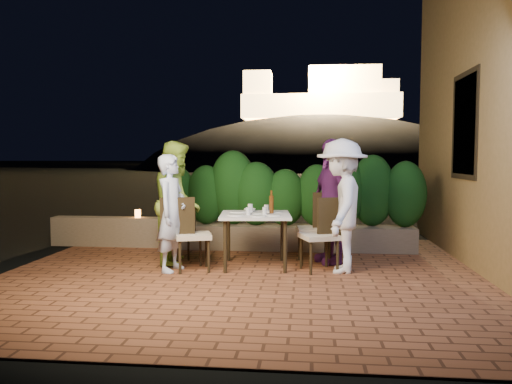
# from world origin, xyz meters

# --- Properties ---
(ground) EXTENTS (400.00, 400.00, 0.00)m
(ground) POSITION_xyz_m (0.00, 0.00, -0.02)
(ground) COLOR black
(ground) RESTS_ON ground
(terrace_floor) EXTENTS (7.00, 6.00, 0.15)m
(terrace_floor) POSITION_xyz_m (0.00, 0.50, -0.07)
(terrace_floor) COLOR brown
(terrace_floor) RESTS_ON ground
(building_wall) EXTENTS (1.60, 5.00, 5.00)m
(building_wall) POSITION_xyz_m (3.60, 2.00, 2.50)
(building_wall) COLOR olive
(building_wall) RESTS_ON ground
(window_pane) EXTENTS (0.08, 1.00, 1.40)m
(window_pane) POSITION_xyz_m (2.82, 1.50, 2.00)
(window_pane) COLOR black
(window_pane) RESTS_ON building_wall
(window_frame) EXTENTS (0.06, 1.15, 1.55)m
(window_frame) POSITION_xyz_m (2.81, 1.50, 2.00)
(window_frame) COLOR black
(window_frame) RESTS_ON building_wall
(planter) EXTENTS (4.20, 0.55, 0.40)m
(planter) POSITION_xyz_m (0.20, 2.30, 0.20)
(planter) COLOR #76644B
(planter) RESTS_ON ground
(hedge) EXTENTS (4.00, 0.70, 1.10)m
(hedge) POSITION_xyz_m (0.20, 2.30, 0.95)
(hedge) COLOR #11390F
(hedge) RESTS_ON planter
(parapet) EXTENTS (2.20, 0.30, 0.50)m
(parapet) POSITION_xyz_m (-2.80, 2.30, 0.25)
(parapet) COLOR #76644B
(parapet) RESTS_ON ground
(hill) EXTENTS (52.00, 40.00, 22.00)m
(hill) POSITION_xyz_m (2.00, 60.00, -4.00)
(hill) COLOR black
(hill) RESTS_ON ground
(fortress) EXTENTS (26.00, 8.00, 8.00)m
(fortress) POSITION_xyz_m (2.00, 60.00, 10.50)
(fortress) COLOR #FFCC7A
(fortress) RESTS_ON hill
(dining_table) EXTENTS (1.06, 1.06, 0.75)m
(dining_table) POSITION_xyz_m (-0.19, 0.91, 0.38)
(dining_table) COLOR white
(dining_table) RESTS_ON ground
(plate_nw) EXTENTS (0.24, 0.24, 0.01)m
(plate_nw) POSITION_xyz_m (-0.43, 0.68, 0.76)
(plate_nw) COLOR white
(plate_nw) RESTS_ON dining_table
(plate_sw) EXTENTS (0.24, 0.24, 0.01)m
(plate_sw) POSITION_xyz_m (-0.46, 1.07, 0.76)
(plate_sw) COLOR white
(plate_sw) RESTS_ON dining_table
(plate_ne) EXTENTS (0.19, 0.19, 0.01)m
(plate_ne) POSITION_xyz_m (0.08, 0.72, 0.76)
(plate_ne) COLOR white
(plate_ne) RESTS_ON dining_table
(plate_se) EXTENTS (0.24, 0.24, 0.01)m
(plate_se) POSITION_xyz_m (0.06, 1.15, 0.76)
(plate_se) COLOR white
(plate_se) RESTS_ON dining_table
(plate_centre) EXTENTS (0.20, 0.20, 0.01)m
(plate_centre) POSITION_xyz_m (-0.17, 0.93, 0.76)
(plate_centre) COLOR white
(plate_centre) RESTS_ON dining_table
(plate_front) EXTENTS (0.22, 0.22, 0.01)m
(plate_front) POSITION_xyz_m (-0.11, 0.61, 0.76)
(plate_front) COLOR white
(plate_front) RESTS_ON dining_table
(glass_nw) EXTENTS (0.06, 0.06, 0.10)m
(glass_nw) POSITION_xyz_m (-0.27, 0.77, 0.80)
(glass_nw) COLOR silver
(glass_nw) RESTS_ON dining_table
(glass_sw) EXTENTS (0.07, 0.07, 0.12)m
(glass_sw) POSITION_xyz_m (-0.28, 1.11, 0.81)
(glass_sw) COLOR silver
(glass_sw) RESTS_ON dining_table
(glass_ne) EXTENTS (0.06, 0.06, 0.10)m
(glass_ne) POSITION_xyz_m (-0.05, 0.85, 0.80)
(glass_ne) COLOR silver
(glass_ne) RESTS_ON dining_table
(glass_se) EXTENTS (0.06, 0.06, 0.11)m
(glass_se) POSITION_xyz_m (-0.05, 1.10, 0.81)
(glass_se) COLOR silver
(glass_se) RESTS_ON dining_table
(beer_bottle) EXTENTS (0.06, 0.06, 0.33)m
(beer_bottle) POSITION_xyz_m (0.03, 0.97, 0.91)
(beer_bottle) COLOR #532B0D
(beer_bottle) RESTS_ON dining_table
(bowl) EXTENTS (0.19, 0.19, 0.04)m
(bowl) POSITION_xyz_m (-0.30, 1.20, 0.77)
(bowl) COLOR white
(bowl) RESTS_ON dining_table
(chair_left_front) EXTENTS (0.58, 0.58, 1.00)m
(chair_left_front) POSITION_xyz_m (-1.00, 0.58, 0.50)
(chair_left_front) COLOR black
(chair_left_front) RESTS_ON ground
(chair_left_back) EXTENTS (0.45, 0.45, 0.85)m
(chair_left_back) POSITION_xyz_m (-1.10, 1.03, 0.42)
(chair_left_back) COLOR black
(chair_left_back) RESTS_ON ground
(chair_right_front) EXTENTS (0.60, 0.60, 1.00)m
(chair_right_front) POSITION_xyz_m (0.70, 0.72, 0.50)
(chair_right_front) COLOR black
(chair_right_front) RESTS_ON ground
(chair_right_back) EXTENTS (0.52, 0.52, 1.03)m
(chair_right_back) POSITION_xyz_m (0.64, 1.24, 0.52)
(chair_right_back) COLOR black
(chair_right_back) RESTS_ON ground
(diner_blue) EXTENTS (0.48, 0.64, 1.58)m
(diner_blue) POSITION_xyz_m (-1.28, 0.53, 0.79)
(diner_blue) COLOR silver
(diner_blue) RESTS_ON ground
(diner_green) EXTENTS (0.80, 0.96, 1.78)m
(diner_green) POSITION_xyz_m (-1.35, 1.06, 0.89)
(diner_green) COLOR #9EC83E
(diner_green) RESTS_ON ground
(diner_white) EXTENTS (0.81, 1.23, 1.79)m
(diner_white) POSITION_xyz_m (0.99, 0.71, 0.89)
(diner_white) COLOR white
(diner_white) RESTS_ON ground
(diner_purple) EXTENTS (0.84, 1.15, 1.81)m
(diner_purple) POSITION_xyz_m (0.89, 1.29, 0.91)
(diner_purple) COLOR #64256F
(diner_purple) RESTS_ON ground
(parapet_lamp) EXTENTS (0.10, 0.10, 0.14)m
(parapet_lamp) POSITION_xyz_m (-2.38, 2.30, 0.57)
(parapet_lamp) COLOR orange
(parapet_lamp) RESTS_ON parapet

